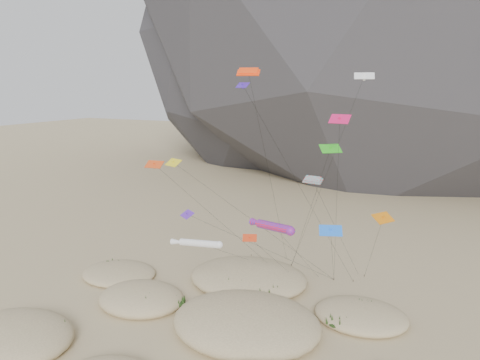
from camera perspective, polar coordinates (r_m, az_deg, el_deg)
name	(u,v)px	position (r m, az deg, el deg)	size (l,w,h in m)	color
ground	(204,353)	(50.58, -4.38, -20.32)	(500.00, 500.00, 0.00)	#CCB789
dunes	(207,324)	(54.19, -4.00, -17.07)	(50.71, 38.10, 3.98)	#CCB789
dune_grass	(215,334)	(52.03, -3.06, -18.22)	(42.25, 28.51, 1.54)	black
kite_stakes	(299,271)	(69.39, 7.25, -10.98)	(17.81, 5.53, 0.30)	#3F2D1E
rainbow_tube_kite	(273,226)	(52.50, 4.00, -5.67)	(6.69, 15.85, 11.96)	#F31938
white_tube_kite	(198,243)	(52.94, -5.19, -7.69)	(6.56, 19.30, 9.92)	silver
orange_parafoil	(249,75)	(57.89, 1.10, 12.72)	(2.94, 13.39, 28.68)	#FF3C0D
multi_parafoil	(313,181)	(54.55, 8.94, -0.16)	(4.47, 13.70, 16.34)	red
delta_kites	(280,169)	(53.05, 4.84, 1.30)	(28.25, 21.25, 27.97)	red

